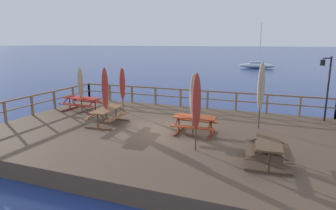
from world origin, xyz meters
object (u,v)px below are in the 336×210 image
patio_umbrella_tall_mid_right (193,96)px  patio_umbrella_tall_mid_left (261,87)px  patio_umbrella_tall_front (105,89)px  patio_umbrella_tall_back_left (196,102)px  picnic_table_front_right (107,113)px  picnic_table_front_left (82,101)px  patio_umbrella_short_mid (80,83)px  picnic_table_back_right (195,121)px  lamp_post_hooked (326,79)px  patio_umbrella_short_back (122,84)px  picnic_table_mid_left (268,147)px  sailboat_distant (257,65)px

patio_umbrella_tall_mid_right → patio_umbrella_tall_mid_left: bearing=36.6°
patio_umbrella_tall_front → patio_umbrella_tall_back_left: (4.98, -1.80, 0.07)m
picnic_table_front_right → patio_umbrella_tall_mid_left: patio_umbrella_tall_mid_left is taller
picnic_table_front_left → picnic_table_front_right: bearing=-33.3°
patio_umbrella_tall_mid_left → patio_umbrella_tall_mid_right: (-2.57, -1.91, -0.26)m
patio_umbrella_short_mid → patio_umbrella_tall_mid_left: patio_umbrella_tall_mid_left is taller
picnic_table_front_right → patio_umbrella_tall_back_left: patio_umbrella_tall_back_left is taller
picnic_table_front_left → patio_umbrella_tall_mid_left: bearing=0.1°
picnic_table_back_right → patio_umbrella_tall_mid_left: 3.41m
lamp_post_hooked → patio_umbrella_short_back: bearing=-170.1°
picnic_table_front_right → lamp_post_hooked: size_ratio=0.68×
picnic_table_mid_left → patio_umbrella_tall_back_left: 2.83m
patio_umbrella_short_back → patio_umbrella_tall_front: bearing=-77.4°
patio_umbrella_tall_front → patio_umbrella_short_back: bearing=102.6°
picnic_table_front_left → sailboat_distant: sailboat_distant is taller
patio_umbrella_short_mid → patio_umbrella_tall_front: size_ratio=0.92×
patio_umbrella_tall_mid_left → patio_umbrella_short_back: 7.50m
sailboat_distant → patio_umbrella_tall_front: bearing=-94.6°
sailboat_distant → patio_umbrella_tall_mid_right: bearing=-88.7°
patio_umbrella_tall_back_left → patio_umbrella_tall_mid_right: bearing=109.6°
picnic_table_back_right → patio_umbrella_short_mid: patio_umbrella_short_mid is taller
picnic_table_mid_left → patio_umbrella_short_mid: size_ratio=0.83×
picnic_table_back_right → patio_umbrella_short_back: patio_umbrella_short_back is taller
patio_umbrella_tall_mid_left → sailboat_distant: 40.18m
picnic_table_back_right → sailboat_distant: sailboat_distant is taller
picnic_table_front_left → patio_umbrella_short_mid: (-0.04, 0.00, 1.02)m
patio_umbrella_tall_front → sailboat_distant: size_ratio=0.35×
patio_umbrella_short_mid → picnic_table_back_right: bearing=-14.2°
picnic_table_front_right → patio_umbrella_tall_mid_right: 4.41m
picnic_table_mid_left → patio_umbrella_tall_mid_right: patio_umbrella_tall_mid_right is taller
patio_umbrella_tall_back_left → patio_umbrella_tall_front: bearing=160.1°
picnic_table_front_left → lamp_post_hooked: (12.60, 2.47, 1.55)m
picnic_table_back_right → picnic_table_mid_left: bearing=-35.0°
patio_umbrella_short_mid → patio_umbrella_tall_front: bearing=-33.7°
patio_umbrella_tall_back_left → sailboat_distant: size_ratio=0.37×
patio_umbrella_short_mid → patio_umbrella_tall_front: patio_umbrella_tall_front is taller
picnic_table_back_right → patio_umbrella_tall_mid_left: patio_umbrella_tall_mid_left is taller
picnic_table_front_right → patio_umbrella_tall_mid_right: patio_umbrella_tall_mid_right is taller
picnic_table_front_left → patio_umbrella_short_back: 2.60m
patio_umbrella_short_back → picnic_table_front_right: bearing=-76.2°
patio_umbrella_short_mid → patio_umbrella_short_back: (2.34, 0.66, 0.00)m
patio_umbrella_short_mid → sailboat_distant: (6.29, 39.99, -1.68)m
picnic_table_mid_left → patio_umbrella_short_back: (-8.08, 4.70, 1.03)m
picnic_table_front_right → patio_umbrella_tall_mid_left: bearing=15.9°
picnic_table_front_right → patio_umbrella_tall_back_left: bearing=-20.2°
picnic_table_mid_left → patio_umbrella_tall_front: size_ratio=0.76×
patio_umbrella_short_mid → patio_umbrella_tall_mid_left: bearing=0.1°
picnic_table_front_left → patio_umbrella_tall_mid_left: patio_umbrella_tall_mid_left is taller
picnic_table_front_right → patio_umbrella_short_back: bearing=103.8°
picnic_table_mid_left → picnic_table_back_right: size_ratio=1.12×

